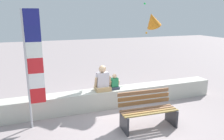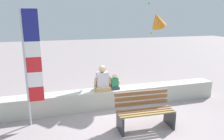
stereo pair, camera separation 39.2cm
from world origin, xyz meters
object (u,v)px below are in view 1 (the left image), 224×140
Objects in this scene: person_child at (114,83)px; park_bench at (147,111)px; flag_banner at (32,63)px; kite_orange at (153,20)px; person_adult at (103,81)px.

park_bench is at bearing -77.71° from person_child.
person_child is 2.54m from flag_banner.
park_bench is 3.05m from flag_banner.
kite_orange reaches higher than park_bench.
person_adult is 0.27× the size of flag_banner.
person_child is (-0.33, 1.49, 0.33)m from park_bench.
person_adult is at bearing 115.32° from park_bench.
kite_orange reaches higher than flag_banner.
flag_banner reaches higher than park_bench.
kite_orange is (2.53, 2.22, 1.81)m from person_child.
flag_banner is at bearing 160.39° from park_bench.
flag_banner is (-2.30, -0.56, 0.92)m from person_child.
kite_orange is at bearing 37.39° from person_adult.
person_adult reaches higher than park_bench.
flag_banner reaches higher than person_adult.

